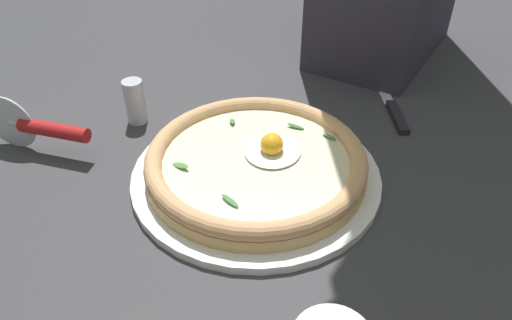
# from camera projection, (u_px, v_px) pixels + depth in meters

# --- Properties ---
(ground_plane) EXTENTS (2.40, 2.40, 0.03)m
(ground_plane) POSITION_uv_depth(u_px,v_px,m) (273.00, 208.00, 0.65)
(ground_plane) COLOR #3A3A3D
(ground_plane) RESTS_ON ground
(pizza_plate) EXTENTS (0.34, 0.34, 0.01)m
(pizza_plate) POSITION_uv_depth(u_px,v_px,m) (256.00, 175.00, 0.67)
(pizza_plate) COLOR white
(pizza_plate) RESTS_ON ground
(pizza) EXTENTS (0.30, 0.30, 0.05)m
(pizza) POSITION_uv_depth(u_px,v_px,m) (256.00, 161.00, 0.66)
(pizza) COLOR tan
(pizza) RESTS_ON pizza_plate
(pizza_cutter) EXTENTS (0.03, 0.17, 0.09)m
(pizza_cutter) POSITION_uv_depth(u_px,v_px,m) (40.00, 128.00, 0.70)
(pizza_cutter) COLOR silver
(pizza_cutter) RESTS_ON ground
(table_knife) EXTENTS (0.21, 0.10, 0.01)m
(table_knife) POSITION_uv_depth(u_px,v_px,m) (393.00, 108.00, 0.82)
(table_knife) COLOR silver
(table_knife) RESTS_ON ground
(pepper_shaker) EXTENTS (0.03, 0.03, 0.07)m
(pepper_shaker) POSITION_uv_depth(u_px,v_px,m) (135.00, 102.00, 0.77)
(pepper_shaker) COLOR silver
(pepper_shaker) RESTS_ON ground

